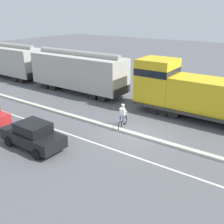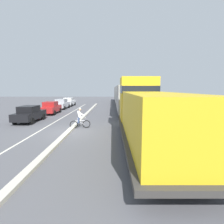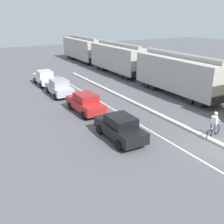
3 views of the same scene
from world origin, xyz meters
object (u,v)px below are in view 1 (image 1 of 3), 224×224
hopper_car_lead (78,72)px  cyclist (123,117)px  locomotive (200,96)px  hopper_car_middle (8,60)px  parked_car_black (33,135)px

hopper_car_lead → cyclist: size_ratio=6.18×
locomotive → hopper_car_middle: bearing=90.0°
hopper_car_middle → cyclist: hopper_car_middle is taller
hopper_car_lead → hopper_car_middle: 11.60m
hopper_car_middle → parked_car_black: 20.08m
parked_car_black → hopper_car_lead: bearing=28.4°
locomotive → parked_car_black: 12.28m
hopper_car_middle → cyclist: bearing=-103.5°
hopper_car_lead → cyclist: 9.76m
locomotive → hopper_car_middle: (0.00, 23.76, 0.28)m
hopper_car_lead → hopper_car_middle: bearing=90.0°
parked_car_black → cyclist: cyclist is taller
hopper_car_middle → parked_car_black: (-10.33, -17.18, -1.26)m
locomotive → parked_car_black: size_ratio=2.75×
parked_car_black → locomotive: bearing=-32.5°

